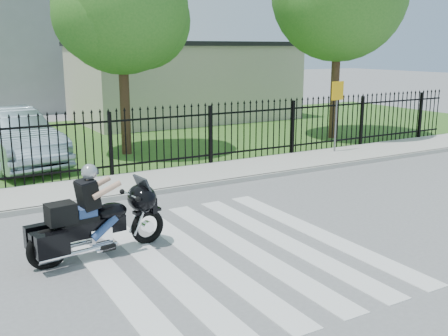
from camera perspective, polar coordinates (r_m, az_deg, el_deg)
ground at (r=9.07m, az=0.15°, el=-9.26°), size 120.00×120.00×0.00m
crosswalk at (r=9.06m, az=0.15°, el=-9.23°), size 5.00×5.50×0.01m
sidewalk at (r=13.39m, az=-10.72°, el=-1.84°), size 40.00×2.00×0.12m
curb at (r=12.48m, az=-9.17°, el=-2.86°), size 40.00×0.12×0.12m
grass_strip at (r=20.00m, az=-17.49°, el=2.53°), size 40.00×12.00×0.02m
iron_fence at (r=14.13m, az=-12.23°, el=2.38°), size 26.00×0.04×1.80m
tree_mid at (r=17.27m, az=-11.17°, el=16.84°), size 4.20×4.20×6.78m
building_low at (r=25.87m, az=-4.41°, el=9.22°), size 10.00×6.00×3.50m
building_low_roof at (r=25.82m, az=-4.48°, el=13.32°), size 10.20×6.20×0.20m
motorcycle_rider at (r=9.01m, az=-13.86°, el=-5.28°), size 2.46×0.95×1.63m
parked_car at (r=16.65m, az=-22.54°, el=3.12°), size 2.81×5.38×1.69m
traffic_sign at (r=17.28m, az=12.19°, el=7.06°), size 0.49×0.09×2.26m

